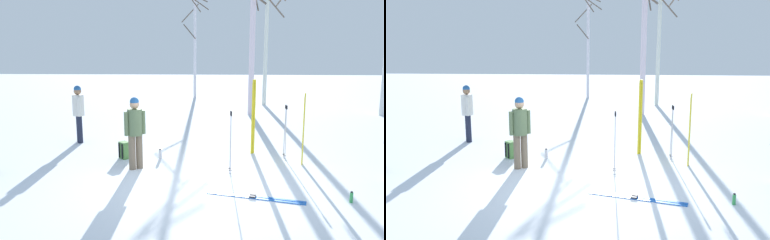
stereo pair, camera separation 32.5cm
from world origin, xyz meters
The scene contains 14 objects.
ground_plane centered at (0.00, 0.00, 0.00)m, with size 60.00×60.00×0.00m, color white.
person_0 centered at (-3.75, 3.53, 0.98)m, with size 0.34×0.48×1.72m.
person_2 centered at (-1.60, 1.05, 0.98)m, with size 0.46×0.34×1.72m.
ski_pair_planted_0 centered at (1.31, 2.50, 1.00)m, with size 0.11×0.10×2.01m.
ski_pair_planted_1 centered at (2.41, 1.53, 0.88)m, with size 0.08×0.16×1.77m.
ski_pair_lying_0 centered at (1.02, -0.65, 0.01)m, with size 1.88×0.69×0.05m.
ski_poles_0 centered at (0.62, 0.87, 0.77)m, with size 0.07×0.23×1.43m.
ski_poles_1 centered at (2.10, 2.13, 0.74)m, with size 0.07×0.24×1.39m.
backpack_1 centered at (-2.05, 1.89, 0.21)m, with size 0.34×0.34×0.44m.
water_bottle_0 centered at (-1.12, 1.86, 0.13)m, with size 0.08×0.08×0.28m.
water_bottle_1 centered at (2.79, -0.82, 0.10)m, with size 0.06×0.06×0.22m.
birch_tree_0 centered at (-0.64, 13.73, 3.09)m, with size 1.49×1.50×5.74m.
birch_tree_1 centered at (1.88, 8.55, 4.10)m, with size 1.13×1.13×7.96m.
birch_tree_2 centered at (2.84, 11.16, 3.41)m, with size 1.47×1.74×6.42m.
Camera 2 is at (0.43, -7.87, 2.93)m, focal length 36.94 mm.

